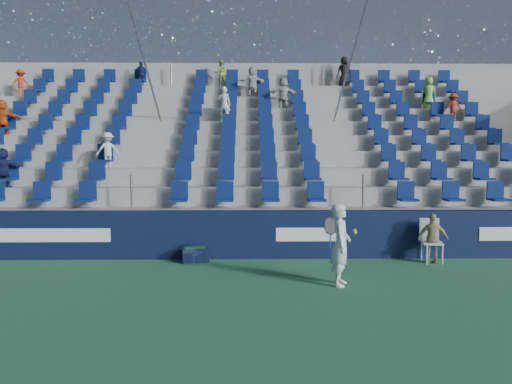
% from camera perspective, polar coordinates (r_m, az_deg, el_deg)
% --- Properties ---
extents(ground, '(70.00, 70.00, 0.00)m').
position_cam_1_polar(ground, '(9.64, -0.92, -11.49)').
color(ground, '#2E6D45').
rests_on(ground, ground).
extents(sponsor_wall, '(24.00, 0.32, 1.20)m').
position_cam_1_polar(sponsor_wall, '(12.58, -0.93, -4.87)').
color(sponsor_wall, '#0E1633').
rests_on(sponsor_wall, ground).
extents(grandstand, '(24.00, 8.17, 6.63)m').
position_cam_1_polar(grandstand, '(17.51, -0.99, 2.86)').
color(grandstand, '#9C9C97').
rests_on(grandstand, ground).
extents(tennis_player, '(0.69, 0.68, 1.65)m').
position_cam_1_polar(tennis_player, '(10.15, 9.64, -5.93)').
color(tennis_player, silver).
rests_on(tennis_player, ground).
extents(line_judge_chair, '(0.53, 0.54, 1.05)m').
position_cam_1_polar(line_judge_chair, '(12.89, 19.32, -4.90)').
color(line_judge_chair, white).
rests_on(line_judge_chair, ground).
extents(line_judge, '(0.74, 0.42, 1.20)m').
position_cam_1_polar(line_judge, '(12.75, 19.57, -5.03)').
color(line_judge, tan).
rests_on(line_judge, ground).
extents(ball_bin, '(0.70, 0.53, 0.35)m').
position_cam_1_polar(ball_bin, '(12.33, -6.98, -7.03)').
color(ball_bin, '#10193B').
rests_on(ball_bin, ground).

